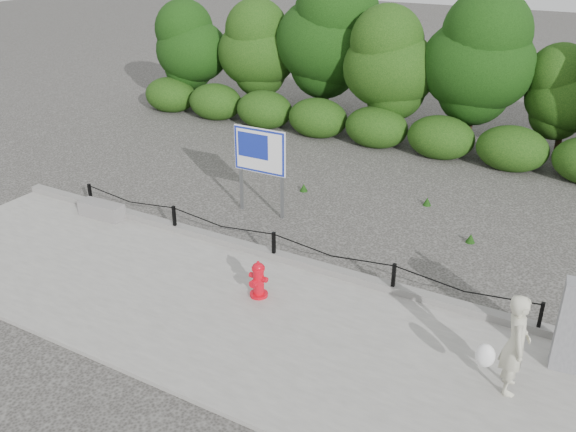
% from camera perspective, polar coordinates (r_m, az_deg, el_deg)
% --- Properties ---
extents(ground, '(90.00, 90.00, 0.00)m').
position_cam_1_polar(ground, '(12.24, -1.32, -4.37)').
color(ground, '#2D2B28').
rests_on(ground, ground).
extents(sidewalk, '(14.00, 4.00, 0.08)m').
position_cam_1_polar(sidewalk, '(10.81, -6.81, -8.76)').
color(sidewalk, gray).
rests_on(sidewalk, ground).
extents(curb, '(14.00, 0.22, 0.14)m').
position_cam_1_polar(curb, '(12.20, -1.21, -3.66)').
color(curb, slate).
rests_on(curb, sidewalk).
extents(chain_barrier, '(10.06, 0.06, 0.60)m').
position_cam_1_polar(chain_barrier, '(12.02, -1.34, -2.48)').
color(chain_barrier, black).
rests_on(chain_barrier, sidewalk).
extents(treeline, '(20.26, 4.00, 5.17)m').
position_cam_1_polar(treeline, '(18.88, 15.81, 14.10)').
color(treeline, black).
rests_on(treeline, ground).
extents(fire_hydrant, '(0.37, 0.38, 0.70)m').
position_cam_1_polar(fire_hydrant, '(10.89, -2.80, -5.98)').
color(fire_hydrant, red).
rests_on(fire_hydrant, sidewalk).
extents(pedestrian, '(0.74, 0.64, 1.56)m').
position_cam_1_polar(pedestrian, '(9.19, 20.36, -11.23)').
color(pedestrian, beige).
rests_on(pedestrian, sidewalk).
extents(concrete_block, '(1.10, 0.43, 0.35)m').
position_cam_1_polar(concrete_block, '(14.49, -17.04, 0.55)').
color(concrete_block, slate).
rests_on(concrete_block, sidewalk).
extents(advertising_sign, '(1.30, 0.13, 2.08)m').
position_cam_1_polar(advertising_sign, '(13.70, -2.67, 5.75)').
color(advertising_sign, slate).
rests_on(advertising_sign, ground).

